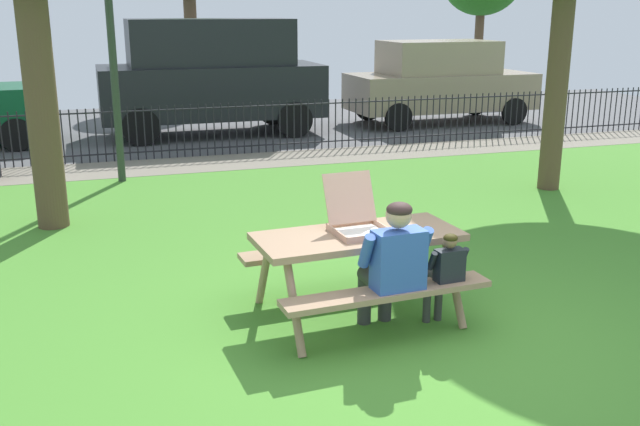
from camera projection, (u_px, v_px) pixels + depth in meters
ground at (350, 258)px, 7.99m from camera, size 28.00×12.43×0.02m
cobblestone_walkway at (245, 161)px, 13.03m from camera, size 28.00×1.40×0.01m
street_asphalt at (205, 125)px, 17.15m from camera, size 28.00×7.58×0.01m
picnic_table_foreground at (358, 252)px, 6.33m from camera, size 1.88×1.58×0.79m
pizza_box_open at (356, 218)px, 6.33m from camera, size 0.50×0.59×0.48m
adult_at_table at (393, 262)px, 5.89m from camera, size 0.62×0.61×1.19m
child_at_table at (445, 271)px, 6.07m from camera, size 0.36×0.35×0.87m
iron_fence_streetside at (237, 128)px, 13.54m from camera, size 22.39×0.03×0.97m
lamp_post_walkway at (109, 13)px, 10.83m from camera, size 0.28×0.28×4.29m
parked_car_left at (211, 74)px, 15.47m from camera, size 4.70×2.08×2.46m
parked_car_center at (440, 81)px, 17.17m from camera, size 4.42×1.95×1.94m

